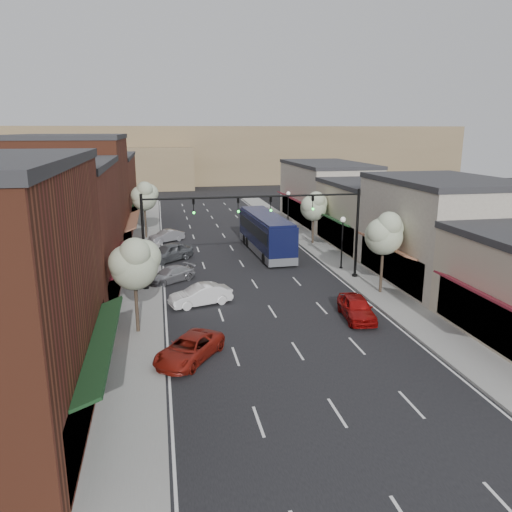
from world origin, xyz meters
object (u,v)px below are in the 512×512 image
signal_mast_right (328,221)px  parked_car_b (201,295)px  coach_bus (266,233)px  tree_left_near (135,262)px  signal_mast_left (177,226)px  parked_car_a (189,349)px  tree_right_far (314,205)px  lamp_post_far (288,204)px  parked_car_d (169,252)px  tree_left_far (144,196)px  parked_car_e (167,236)px  tree_right_near (385,232)px  red_hatchback (357,308)px  lamp_post_near (342,234)px  parked_car_c (171,275)px

signal_mast_right → parked_car_b: size_ratio=1.99×
signal_mast_right → coach_bus: 10.31m
tree_left_near → parked_car_b: tree_left_near is taller
signal_mast_left → parked_car_a: 12.61m
tree_right_far → parked_car_a: (-13.99, -23.90, -3.38)m
lamp_post_far → parked_car_d: lamp_post_far is taller
tree_left_far → parked_car_b: 22.49m
tree_right_far → parked_car_e: tree_right_far is taller
signal_mast_right → tree_right_near: 4.89m
signal_mast_right → red_hatchback: 9.12m
signal_mast_right → red_hatchback: size_ratio=1.95×
tree_right_far → lamp_post_near: 9.51m
signal_mast_left → parked_car_a: (-0.02, -11.95, -4.01)m
lamp_post_far → parked_car_e: 14.76m
lamp_post_near → red_hatchback: size_ratio=1.05×
parked_car_c → parked_car_d: bearing=144.3°
parked_car_c → parked_car_e: parked_car_e is taller
signal_mast_left → parked_car_d: (-0.54, 8.03, -3.82)m
parked_car_a → parked_car_d: parked_car_d is taller
red_hatchback → parked_car_c: 14.78m
parked_car_b → parked_car_d: 12.02m
lamp_post_far → tree_left_far: bearing=-172.7°
lamp_post_far → tree_right_far: bearing=-86.1°
tree_right_far → parked_car_e: bearing=164.4°
parked_car_a → parked_car_b: (1.27, 8.09, 0.07)m
parked_car_d → lamp_post_far: bearing=91.6°
signal_mast_right → lamp_post_near: signal_mast_right is taller
tree_right_far → parked_car_c: size_ratio=1.35×
tree_left_near → parked_car_d: bearing=82.6°
parked_car_a → parked_car_b: parked_car_b is taller
lamp_post_near → parked_car_c: lamp_post_near is taller
lamp_post_near → parked_car_e: bearing=136.1°
tree_left_near → parked_car_d: 16.58m
tree_right_far → parked_car_b: tree_right_far is taller
parked_car_b → parked_car_d: size_ratio=0.88×
lamp_post_far → coach_bus: lamp_post_far is taller
tree_left_near → lamp_post_far: (16.05, 28.06, -1.22)m
lamp_post_near → parked_car_a: bearing=-132.9°
lamp_post_near → parked_car_a: size_ratio=1.01×
signal_mast_right → tree_left_near: signal_mast_right is taller
tree_left_near → tree_right_near: bearing=13.5°
tree_right_near → tree_left_far: tree_left_far is taller
red_hatchback → parked_car_d: (-10.95, 16.23, 0.08)m
signal_mast_right → lamp_post_far: 20.19m
red_hatchback → tree_left_far: bearing=122.7°
tree_left_far → tree_right_near: bearing=-53.0°
tree_left_far → coach_bus: (11.17, -8.38, -2.72)m
red_hatchback → tree_right_far: bearing=86.2°
tree_right_far → parked_car_c: tree_right_far is taller
signal_mast_right → tree_right_far: bearing=77.1°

